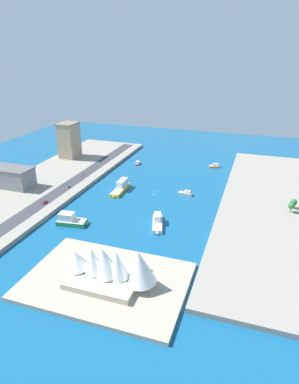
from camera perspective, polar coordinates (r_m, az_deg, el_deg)
ground_plane at (r=261.94m, az=0.78°, el=0.03°), size 440.00×440.00×0.00m
quay_west at (r=251.10m, az=20.30°, el=-2.27°), size 70.00×240.00×2.78m
quay_east at (r=298.60m, az=-15.55°, el=2.45°), size 70.00×240.00×2.78m
peninsula_point at (r=167.40m, az=-7.46°, el=-14.91°), size 77.82×53.80×2.00m
road_strip at (r=287.67m, az=-12.25°, el=2.30°), size 11.30×228.00×0.15m
ferry_yellow_fast at (r=264.43m, az=-4.92°, el=0.87°), size 7.99×29.19×7.92m
ferry_white_commuter at (r=213.01m, az=1.38°, el=-5.19°), size 12.49×24.81×6.52m
water_taxi_orange at (r=321.95m, az=11.18°, el=4.42°), size 11.12×5.80×3.80m
tugboat_red at (r=325.38m, az=-2.03°, el=5.02°), size 6.16×10.49×3.25m
ferry_green_doubledeck at (r=219.57m, az=-13.48°, el=-4.73°), size 21.34×11.21×7.82m
yacht_sleek_gray at (r=257.30m, az=6.23°, el=-0.22°), size 12.71×5.30×3.93m
apartment_midrise_tan at (r=343.46m, az=-13.69°, el=8.67°), size 16.65×20.16×34.67m
warehouse_low_gray at (r=284.62m, az=-22.68°, el=2.41°), size 34.91×18.38×15.69m
sedan_silver at (r=270.68m, az=-13.88°, el=0.96°), size 1.93×4.36×1.55m
pickup_red at (r=247.69m, az=-17.62°, el=-1.65°), size 2.07×4.51×1.65m
traffic_light_waterfront at (r=280.78m, az=-11.30°, el=2.78°), size 0.36×0.36×6.50m
opera_landmark at (r=161.05m, az=-6.78°, el=-12.63°), size 47.86×27.49×20.06m
park_tree_cluster at (r=244.71m, az=23.42°, el=-1.89°), size 6.37×11.68×7.18m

